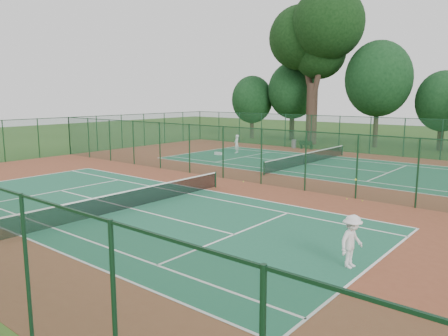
{
  "coord_description": "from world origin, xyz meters",
  "views": [
    {
      "loc": [
        16.68,
        -22.24,
        5.56
      ],
      "look_at": [
        1.9,
        -4.12,
        1.6
      ],
      "focal_mm": 35.0,
      "sensor_mm": 36.0,
      "label": 1
    }
  ],
  "objects_px": {
    "trash_bin": "(294,144)",
    "big_tree": "(316,36)",
    "kit_bag": "(218,154)",
    "bench": "(306,145)",
    "player_near": "(352,241)",
    "player_far": "(237,144)"
  },
  "relations": [
    {
      "from": "kit_bag",
      "to": "big_tree",
      "type": "bearing_deg",
      "value": 75.93
    },
    {
      "from": "player_far",
      "to": "trash_bin",
      "type": "bearing_deg",
      "value": 148.42
    },
    {
      "from": "player_near",
      "to": "trash_bin",
      "type": "distance_m",
      "value": 32.11
    },
    {
      "from": "trash_bin",
      "to": "bench",
      "type": "relative_size",
      "value": 0.6
    },
    {
      "from": "player_far",
      "to": "bench",
      "type": "height_order",
      "value": "player_far"
    },
    {
      "from": "player_near",
      "to": "big_tree",
      "type": "relative_size",
      "value": 0.1
    },
    {
      "from": "player_near",
      "to": "player_far",
      "type": "relative_size",
      "value": 1.0
    },
    {
      "from": "big_tree",
      "to": "trash_bin",
      "type": "bearing_deg",
      "value": -85.52
    },
    {
      "from": "trash_bin",
      "to": "player_far",
      "type": "bearing_deg",
      "value": -107.5
    },
    {
      "from": "big_tree",
      "to": "player_far",
      "type": "bearing_deg",
      "value": -98.73
    },
    {
      "from": "player_near",
      "to": "trash_bin",
      "type": "relative_size",
      "value": 2.01
    },
    {
      "from": "trash_bin",
      "to": "bench",
      "type": "distance_m",
      "value": 1.53
    },
    {
      "from": "trash_bin",
      "to": "big_tree",
      "type": "xyz_separation_m",
      "value": [
        -0.38,
        4.86,
        11.44
      ]
    },
    {
      "from": "player_near",
      "to": "big_tree",
      "type": "xyz_separation_m",
      "value": [
        -18.1,
        31.64,
        11.0
      ]
    },
    {
      "from": "player_near",
      "to": "bench",
      "type": "bearing_deg",
      "value": 38.88
    },
    {
      "from": "player_near",
      "to": "big_tree",
      "type": "height_order",
      "value": "big_tree"
    },
    {
      "from": "trash_bin",
      "to": "big_tree",
      "type": "bearing_deg",
      "value": 94.48
    },
    {
      "from": "trash_bin",
      "to": "kit_bag",
      "type": "bearing_deg",
      "value": -106.78
    },
    {
      "from": "player_near",
      "to": "kit_bag",
      "type": "bearing_deg",
      "value": 56.72
    },
    {
      "from": "kit_bag",
      "to": "big_tree",
      "type": "relative_size",
      "value": 0.04
    },
    {
      "from": "big_tree",
      "to": "bench",
      "type": "bearing_deg",
      "value": -69.06
    },
    {
      "from": "bench",
      "to": "kit_bag",
      "type": "relative_size",
      "value": 2.08
    }
  ]
}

